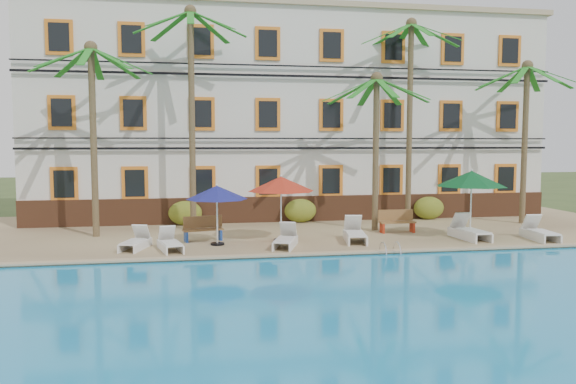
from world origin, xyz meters
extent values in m
plane|color=#384C23|center=(0.00, 0.00, 0.00)|extent=(100.00, 100.00, 0.00)
cube|color=tan|center=(0.00, 5.00, 0.12)|extent=(30.00, 12.00, 0.25)
cube|color=#1B90CF|center=(0.00, -7.00, 0.10)|extent=(26.00, 12.00, 0.20)
cube|color=tan|center=(0.00, -0.90, 0.28)|extent=(30.00, 0.35, 0.06)
cube|color=silver|center=(0.00, 10.00, 5.25)|extent=(25.00, 6.00, 10.00)
cube|color=brown|center=(0.00, 6.94, 0.85)|extent=(25.00, 0.12, 1.20)
cube|color=tan|center=(0.00, 10.00, 10.35)|extent=(25.40, 6.40, 0.25)
cube|color=orange|center=(-10.50, 6.95, 2.15)|extent=(1.15, 0.10, 1.50)
cube|color=black|center=(-10.50, 6.90, 2.15)|extent=(0.85, 0.04, 1.20)
cube|color=orange|center=(-7.50, 6.95, 2.15)|extent=(1.15, 0.10, 1.50)
cube|color=black|center=(-7.50, 6.90, 2.15)|extent=(0.85, 0.04, 1.20)
cube|color=orange|center=(-4.50, 6.95, 2.15)|extent=(1.15, 0.10, 1.50)
cube|color=black|center=(-4.50, 6.90, 2.15)|extent=(0.85, 0.04, 1.20)
cube|color=orange|center=(-1.50, 6.95, 2.15)|extent=(1.15, 0.10, 1.50)
cube|color=black|center=(-1.50, 6.90, 2.15)|extent=(0.85, 0.04, 1.20)
cube|color=orange|center=(1.50, 6.95, 2.15)|extent=(1.15, 0.10, 1.50)
cube|color=black|center=(1.50, 6.90, 2.15)|extent=(0.85, 0.04, 1.20)
cube|color=orange|center=(4.50, 6.95, 2.15)|extent=(1.15, 0.10, 1.50)
cube|color=black|center=(4.50, 6.90, 2.15)|extent=(0.85, 0.04, 1.20)
cube|color=orange|center=(7.50, 6.95, 2.15)|extent=(1.15, 0.10, 1.50)
cube|color=black|center=(7.50, 6.90, 2.15)|extent=(0.85, 0.04, 1.20)
cube|color=orange|center=(10.50, 6.95, 2.15)|extent=(1.15, 0.10, 1.50)
cube|color=black|center=(10.50, 6.90, 2.15)|extent=(0.85, 0.04, 1.20)
cube|color=orange|center=(-10.50, 6.95, 5.25)|extent=(1.15, 0.10, 1.50)
cube|color=black|center=(-10.50, 6.90, 5.25)|extent=(0.85, 0.04, 1.20)
cube|color=orange|center=(-7.50, 6.95, 5.25)|extent=(1.15, 0.10, 1.50)
cube|color=black|center=(-7.50, 6.90, 5.25)|extent=(0.85, 0.04, 1.20)
cube|color=orange|center=(-4.50, 6.95, 5.25)|extent=(1.15, 0.10, 1.50)
cube|color=black|center=(-4.50, 6.90, 5.25)|extent=(0.85, 0.04, 1.20)
cube|color=orange|center=(-1.50, 6.95, 5.25)|extent=(1.15, 0.10, 1.50)
cube|color=black|center=(-1.50, 6.90, 5.25)|extent=(0.85, 0.04, 1.20)
cube|color=orange|center=(1.50, 6.95, 5.25)|extent=(1.15, 0.10, 1.50)
cube|color=black|center=(1.50, 6.90, 5.25)|extent=(0.85, 0.04, 1.20)
cube|color=orange|center=(4.50, 6.95, 5.25)|extent=(1.15, 0.10, 1.50)
cube|color=black|center=(4.50, 6.90, 5.25)|extent=(0.85, 0.04, 1.20)
cube|color=orange|center=(7.50, 6.95, 5.25)|extent=(1.15, 0.10, 1.50)
cube|color=black|center=(7.50, 6.90, 5.25)|extent=(0.85, 0.04, 1.20)
cube|color=orange|center=(10.50, 6.95, 5.25)|extent=(1.15, 0.10, 1.50)
cube|color=black|center=(10.50, 6.90, 5.25)|extent=(0.85, 0.04, 1.20)
cube|color=orange|center=(-10.50, 6.95, 8.45)|extent=(1.15, 0.10, 1.50)
cube|color=black|center=(-10.50, 6.90, 8.45)|extent=(0.85, 0.04, 1.20)
cube|color=orange|center=(-7.50, 6.95, 8.45)|extent=(1.15, 0.10, 1.50)
cube|color=black|center=(-7.50, 6.90, 8.45)|extent=(0.85, 0.04, 1.20)
cube|color=orange|center=(-4.50, 6.95, 8.45)|extent=(1.15, 0.10, 1.50)
cube|color=black|center=(-4.50, 6.90, 8.45)|extent=(0.85, 0.04, 1.20)
cube|color=orange|center=(-1.50, 6.95, 8.45)|extent=(1.15, 0.10, 1.50)
cube|color=black|center=(-1.50, 6.90, 8.45)|extent=(0.85, 0.04, 1.20)
cube|color=orange|center=(1.50, 6.95, 8.45)|extent=(1.15, 0.10, 1.50)
cube|color=black|center=(1.50, 6.90, 8.45)|extent=(0.85, 0.04, 1.20)
cube|color=orange|center=(4.50, 6.95, 8.45)|extent=(1.15, 0.10, 1.50)
cube|color=black|center=(4.50, 6.90, 8.45)|extent=(0.85, 0.04, 1.20)
cube|color=orange|center=(7.50, 6.95, 8.45)|extent=(1.15, 0.10, 1.50)
cube|color=black|center=(7.50, 6.90, 8.45)|extent=(0.85, 0.04, 1.20)
cube|color=orange|center=(10.50, 6.95, 8.45)|extent=(1.15, 0.10, 1.50)
cube|color=black|center=(10.50, 6.90, 8.45)|extent=(0.85, 0.04, 1.20)
cube|color=black|center=(0.00, 6.80, 3.70)|extent=(25.00, 0.08, 0.10)
cube|color=black|center=(0.00, 6.80, 4.15)|extent=(25.00, 0.08, 0.06)
cube|color=black|center=(0.00, 6.80, 7.00)|extent=(25.00, 0.08, 0.10)
cube|color=black|center=(0.00, 6.80, 7.45)|extent=(25.00, 0.08, 0.06)
cylinder|color=brown|center=(-8.76, 4.12, 3.93)|extent=(0.26, 0.26, 7.36)
sphere|color=brown|center=(-8.76, 4.12, 7.61)|extent=(0.50, 0.50, 0.50)
cube|color=#1C761D|center=(-8.76, 5.27, 7.12)|extent=(0.28, 2.31, 1.01)
cube|color=#1C761D|center=(-9.57, 4.94, 7.12)|extent=(1.83, 1.83, 1.01)
cube|color=#1C761D|center=(-9.91, 4.12, 7.12)|extent=(2.31, 0.28, 1.01)
cube|color=#1C761D|center=(-9.57, 3.31, 7.12)|extent=(1.83, 1.83, 1.01)
cube|color=#1C761D|center=(-8.76, 2.97, 7.12)|extent=(0.28, 2.31, 1.01)
cube|color=#1C761D|center=(-7.95, 3.31, 7.12)|extent=(1.83, 1.83, 1.01)
cube|color=#1C761D|center=(-7.61, 4.12, 7.12)|extent=(2.31, 0.28, 1.01)
cube|color=#1C761D|center=(-7.95, 4.94, 7.12)|extent=(1.83, 1.83, 1.01)
cylinder|color=brown|center=(-4.96, 5.03, 4.79)|extent=(0.26, 0.26, 9.08)
sphere|color=brown|center=(-4.96, 5.03, 9.33)|extent=(0.50, 0.50, 0.50)
cube|color=#1C761D|center=(-4.96, 6.18, 8.84)|extent=(0.28, 2.31, 1.01)
cube|color=#1C761D|center=(-5.77, 5.84, 8.84)|extent=(1.83, 1.83, 1.01)
cube|color=#1C761D|center=(-6.11, 5.03, 8.84)|extent=(2.31, 0.28, 1.01)
cube|color=#1C761D|center=(-5.77, 4.22, 8.84)|extent=(1.83, 1.83, 1.01)
cube|color=#1C761D|center=(-4.96, 3.88, 8.84)|extent=(0.28, 2.31, 1.01)
cube|color=#1C761D|center=(-4.14, 4.22, 8.84)|extent=(1.83, 1.83, 1.01)
cube|color=#1C761D|center=(-3.81, 5.03, 8.84)|extent=(2.31, 0.28, 1.01)
cube|color=#1C761D|center=(-4.14, 5.84, 8.84)|extent=(1.83, 1.83, 1.01)
cylinder|color=brown|center=(2.63, 3.79, 3.44)|extent=(0.26, 0.26, 6.38)
sphere|color=brown|center=(2.63, 3.79, 6.63)|extent=(0.50, 0.50, 0.50)
cube|color=#1C761D|center=(2.63, 4.94, 6.14)|extent=(0.28, 2.31, 1.01)
cube|color=#1C761D|center=(1.82, 4.61, 6.14)|extent=(1.83, 1.83, 1.01)
cube|color=#1C761D|center=(1.48, 3.79, 6.14)|extent=(2.31, 0.28, 1.01)
cube|color=#1C761D|center=(1.82, 2.98, 6.14)|extent=(1.83, 1.83, 1.01)
cube|color=#1C761D|center=(2.63, 2.64, 6.14)|extent=(0.28, 2.31, 1.01)
cube|color=#1C761D|center=(3.45, 2.98, 6.14)|extent=(1.83, 1.83, 1.01)
cube|color=#1C761D|center=(3.78, 3.79, 6.14)|extent=(2.31, 0.28, 1.01)
cube|color=#1C761D|center=(3.45, 4.61, 6.14)|extent=(1.83, 1.83, 1.01)
cylinder|color=brown|center=(4.90, 5.77, 4.79)|extent=(0.26, 0.26, 9.09)
sphere|color=brown|center=(4.90, 5.77, 9.34)|extent=(0.50, 0.50, 0.50)
cube|color=#1C761D|center=(4.90, 6.92, 8.85)|extent=(0.28, 2.31, 1.01)
cube|color=#1C761D|center=(4.09, 6.58, 8.85)|extent=(1.83, 1.83, 1.01)
cube|color=#1C761D|center=(3.75, 5.77, 8.85)|extent=(2.31, 0.28, 1.01)
cube|color=#1C761D|center=(4.09, 4.96, 8.85)|extent=(1.83, 1.83, 1.01)
cube|color=#1C761D|center=(4.90, 4.62, 8.85)|extent=(0.28, 2.31, 1.01)
cube|color=#1C761D|center=(5.71, 4.96, 8.85)|extent=(1.83, 1.83, 1.01)
cube|color=#1C761D|center=(6.05, 5.77, 8.85)|extent=(2.31, 0.28, 1.01)
cube|color=#1C761D|center=(5.71, 6.58, 8.85)|extent=(1.83, 1.83, 1.01)
cylinder|color=brown|center=(10.00, 4.63, 3.83)|extent=(0.26, 0.26, 7.16)
sphere|color=brown|center=(10.00, 4.63, 7.41)|extent=(0.50, 0.50, 0.50)
cube|color=#1C761D|center=(10.00, 5.78, 6.92)|extent=(0.28, 2.31, 1.01)
cube|color=#1C761D|center=(9.19, 5.44, 6.92)|extent=(1.83, 1.83, 1.01)
cube|color=#1C761D|center=(8.85, 4.63, 6.92)|extent=(2.31, 0.28, 1.01)
cube|color=#1C761D|center=(9.19, 3.81, 6.92)|extent=(1.83, 1.83, 1.01)
cube|color=#1C761D|center=(10.00, 3.48, 6.92)|extent=(0.28, 2.31, 1.01)
cube|color=#1C761D|center=(10.81, 3.81, 6.92)|extent=(1.83, 1.83, 1.01)
cube|color=#1C761D|center=(11.15, 4.63, 6.92)|extent=(2.31, 0.28, 1.01)
cube|color=#1C761D|center=(10.81, 5.44, 6.92)|extent=(1.83, 1.83, 1.01)
ellipsoid|color=#26621C|center=(-5.31, 6.60, 0.80)|extent=(1.50, 0.90, 1.10)
ellipsoid|color=#26621C|center=(-0.04, 6.60, 0.80)|extent=(1.50, 0.90, 1.10)
ellipsoid|color=#26621C|center=(6.30, 6.60, 0.80)|extent=(1.50, 0.90, 1.10)
cylinder|color=black|center=(-4.12, 1.43, 0.29)|extent=(0.50, 0.50, 0.07)
cylinder|color=silver|center=(-4.12, 1.43, 1.32)|extent=(0.06, 0.06, 2.14)
cone|color=navy|center=(-4.12, 1.43, 2.16)|extent=(2.22, 2.22, 0.49)
sphere|color=silver|center=(-4.12, 1.43, 2.43)|extent=(0.10, 0.10, 0.10)
cylinder|color=black|center=(-1.71, 1.83, 0.29)|extent=(0.56, 0.56, 0.08)
cylinder|color=silver|center=(-1.71, 1.83, 1.46)|extent=(0.06, 0.06, 2.42)
cone|color=#AF2916|center=(-1.71, 1.83, 2.41)|extent=(2.52, 2.52, 0.55)
sphere|color=silver|center=(-1.71, 1.83, 2.72)|extent=(0.10, 0.10, 0.10)
cylinder|color=black|center=(5.58, 1.13, 0.29)|extent=(0.61, 0.61, 0.09)
cylinder|color=silver|center=(5.58, 1.13, 1.55)|extent=(0.06, 0.06, 2.60)
cone|color=#0A4920|center=(5.58, 1.13, 2.58)|extent=(2.70, 2.70, 0.60)
sphere|color=silver|center=(5.58, 1.13, 2.90)|extent=(0.10, 0.10, 0.10)
cube|color=white|center=(-7.04, 0.87, 0.54)|extent=(0.86, 1.30, 0.06)
cube|color=white|center=(-6.81, 1.67, 0.76)|extent=(0.65, 0.58, 0.60)
cube|color=white|center=(-7.24, 1.17, 0.39)|extent=(0.52, 1.65, 0.28)
cube|color=white|center=(-6.71, 1.02, 0.39)|extent=(0.52, 1.65, 0.28)
cube|color=white|center=(-5.71, 0.37, 0.55)|extent=(0.82, 1.30, 0.06)
cube|color=white|center=(-5.90, 1.19, 0.76)|extent=(0.64, 0.56, 0.60)
cube|color=white|center=(-6.04, 0.53, 0.39)|extent=(0.45, 1.68, 0.28)
cube|color=white|center=(-5.49, 0.66, 0.39)|extent=(0.45, 1.68, 0.28)
cube|color=white|center=(-1.84, 0.33, 0.56)|extent=(0.97, 1.39, 0.06)
cube|color=white|center=(-1.55, 1.16, 0.79)|extent=(0.71, 0.63, 0.63)
cube|color=white|center=(-2.04, 0.65, 0.40)|extent=(0.65, 1.72, 0.29)
cube|color=white|center=(-1.48, 0.46, 0.40)|extent=(0.65, 1.72, 0.29)
cube|color=white|center=(0.95, 0.97, 0.60)|extent=(0.88, 1.49, 0.06)
cube|color=white|center=(1.11, 1.93, 0.84)|extent=(0.73, 0.62, 0.70)
cube|color=white|center=(0.68, 1.29, 0.41)|extent=(0.40, 1.98, 0.32)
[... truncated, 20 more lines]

